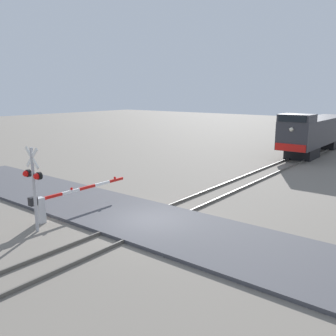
{
  "coord_description": "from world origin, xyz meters",
  "views": [
    {
      "loc": [
        10.9,
        -12.41,
        6.18
      ],
      "look_at": [
        -0.98,
        2.73,
        2.12
      ],
      "focal_mm": 38.78,
      "sensor_mm": 36.0,
      "label": 1
    }
  ],
  "objects": [
    {
      "name": "rail_track_right",
      "position": [
        0.72,
        0.0,
        0.07
      ],
      "size": [
        0.08,
        80.0,
        0.15
      ],
      "primitive_type": "cube",
      "color": "#59544C",
      "rests_on": "ground_plane"
    },
    {
      "name": "locomotive",
      "position": [
        0.0,
        25.93,
        2.13
      ],
      "size": [
        2.84,
        15.05,
        4.23
      ],
      "color": "black",
      "rests_on": "ground_plane"
    },
    {
      "name": "crossing_signal",
      "position": [
        -3.25,
        -3.93,
        2.37
      ],
      "size": [
        1.18,
        0.33,
        3.85
      ],
      "color": "#ADADB2",
      "rests_on": "ground_plane"
    },
    {
      "name": "rail_track_left",
      "position": [
        -0.72,
        0.0,
        0.07
      ],
      "size": [
        0.08,
        80.0,
        0.15
      ],
      "primitive_type": "cube",
      "color": "#59544C",
      "rests_on": "ground_plane"
    },
    {
      "name": "crossing_gate",
      "position": [
        -4.09,
        -2.41,
        0.86
      ],
      "size": [
        0.36,
        6.05,
        1.37
      ],
      "color": "silver",
      "rests_on": "ground_plane"
    },
    {
      "name": "road_surface",
      "position": [
        0.0,
        0.0,
        0.08
      ],
      "size": [
        36.0,
        4.89,
        0.16
      ],
      "primitive_type": "cube",
      "color": "#47474C",
      "rests_on": "ground_plane"
    },
    {
      "name": "ground_plane",
      "position": [
        0.0,
        0.0,
        0.0
      ],
      "size": [
        160.0,
        160.0,
        0.0
      ],
      "primitive_type": "plane",
      "color": "slate"
    }
  ]
}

